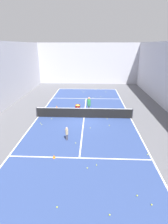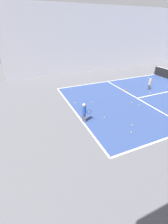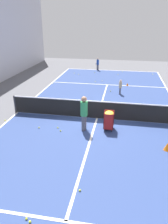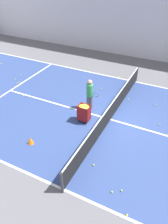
{
  "view_description": "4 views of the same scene",
  "coord_description": "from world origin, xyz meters",
  "px_view_note": "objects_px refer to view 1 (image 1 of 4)",
  "views": [
    {
      "loc": [
        0.72,
        -16.13,
        6.83
      ],
      "look_at": [
        0.0,
        0.0,
        0.61
      ],
      "focal_mm": 28.0,
      "sensor_mm": 36.0,
      "label": 1
    },
    {
      "loc": [
        8.61,
        -15.17,
        5.2
      ],
      "look_at": [
        1.47,
        -12.1,
        0.7
      ],
      "focal_mm": 24.0,
      "sensor_mm": 36.0,
      "label": 2
    },
    {
      "loc": [
        -1.25,
        10.79,
        5.06
      ],
      "look_at": [
        0.46,
        1.42,
        0.96
      ],
      "focal_mm": 35.0,
      "sensor_mm": 36.0,
      "label": 3
    },
    {
      "loc": [
        -8.61,
        -2.78,
        6.83
      ],
      "look_at": [
        -0.72,
        1.17,
        0.56
      ],
      "focal_mm": 35.0,
      "sensor_mm": 36.0,
      "label": 4
    }
  ],
  "objects_px": {
    "training_cone_0": "(54,156)",
    "training_cone_1": "(57,107)",
    "tennis_net": "(84,113)",
    "ball_cart": "(78,108)",
    "child_midcourt": "(67,133)",
    "coach_at_net": "(89,104)"
  },
  "relations": [
    {
      "from": "coach_at_net",
      "to": "child_midcourt",
      "type": "distance_m",
      "value": 6.07
    },
    {
      "from": "tennis_net",
      "to": "training_cone_0",
      "type": "bearing_deg",
      "value": -103.65
    },
    {
      "from": "training_cone_0",
      "to": "training_cone_1",
      "type": "relative_size",
      "value": 0.64
    },
    {
      "from": "training_cone_1",
      "to": "training_cone_0",
      "type": "bearing_deg",
      "value": -80.19
    },
    {
      "from": "tennis_net",
      "to": "training_cone_1",
      "type": "distance_m",
      "value": 4.16
    },
    {
      "from": "ball_cart",
      "to": "training_cone_1",
      "type": "xyz_separation_m",
      "value": [
        -2.54,
        1.4,
        -0.49
      ]
    },
    {
      "from": "ball_cart",
      "to": "tennis_net",
      "type": "bearing_deg",
      "value": -58.48
    },
    {
      "from": "coach_at_net",
      "to": "child_midcourt",
      "type": "height_order",
      "value": "coach_at_net"
    },
    {
      "from": "ball_cart",
      "to": "training_cone_1",
      "type": "distance_m",
      "value": 2.94
    },
    {
      "from": "tennis_net",
      "to": "child_midcourt",
      "type": "distance_m",
      "value": 4.57
    },
    {
      "from": "tennis_net",
      "to": "ball_cart",
      "type": "height_order",
      "value": "tennis_net"
    },
    {
      "from": "ball_cart",
      "to": "training_cone_0",
      "type": "height_order",
      "value": "ball_cart"
    },
    {
      "from": "coach_at_net",
      "to": "training_cone_1",
      "type": "height_order",
      "value": "coach_at_net"
    },
    {
      "from": "tennis_net",
      "to": "coach_at_net",
      "type": "xyz_separation_m",
      "value": [
        0.46,
        1.42,
        0.47
      ]
    },
    {
      "from": "tennis_net",
      "to": "ball_cart",
      "type": "distance_m",
      "value": 1.38
    },
    {
      "from": "tennis_net",
      "to": "training_cone_0",
      "type": "height_order",
      "value": "tennis_net"
    },
    {
      "from": "coach_at_net",
      "to": "ball_cart",
      "type": "xyz_separation_m",
      "value": [
        -1.18,
        -0.25,
        -0.34
      ]
    },
    {
      "from": "child_midcourt",
      "to": "training_cone_1",
      "type": "bearing_deg",
      "value": 23.72
    },
    {
      "from": "ball_cart",
      "to": "training_cone_1",
      "type": "bearing_deg",
      "value": 151.02
    },
    {
      "from": "training_cone_0",
      "to": "ball_cart",
      "type": "bearing_deg",
      "value": 83.35
    },
    {
      "from": "coach_at_net",
      "to": "ball_cart",
      "type": "height_order",
      "value": "coach_at_net"
    },
    {
      "from": "tennis_net",
      "to": "ball_cart",
      "type": "xyz_separation_m",
      "value": [
        -0.72,
        1.17,
        0.13
      ]
    }
  ]
}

